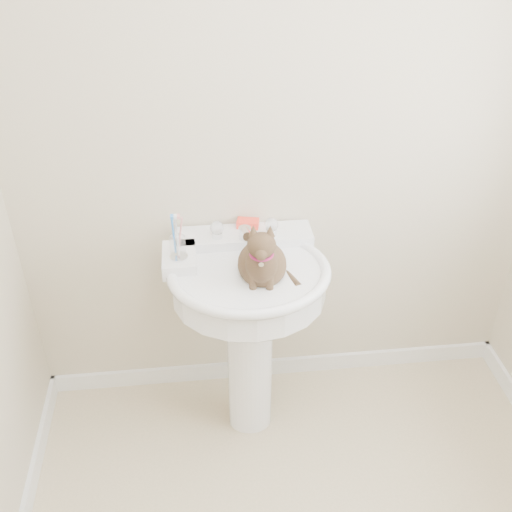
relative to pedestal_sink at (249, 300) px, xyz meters
name	(u,v)px	position (x,y,z in m)	size (l,w,h in m)	color
wall_back	(283,140)	(0.17, 0.29, 0.55)	(2.20, 0.00, 2.50)	#C3B699
baseboard_back	(277,366)	(0.17, 0.28, -0.65)	(2.20, 0.02, 0.09)	white
pedestal_sink	(249,300)	(0.00, 0.00, 0.00)	(0.65, 0.63, 0.89)	white
faucet	(245,229)	(0.00, 0.16, 0.23)	(0.28, 0.12, 0.14)	silver
soap_bar	(248,223)	(0.02, 0.25, 0.21)	(0.09, 0.06, 0.03)	#FD3C2A
toothbrush_cup	(178,247)	(-0.26, 0.05, 0.24)	(0.07, 0.07, 0.19)	silver
cat	(263,262)	(0.05, -0.06, 0.22)	(0.20, 0.25, 0.37)	brown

